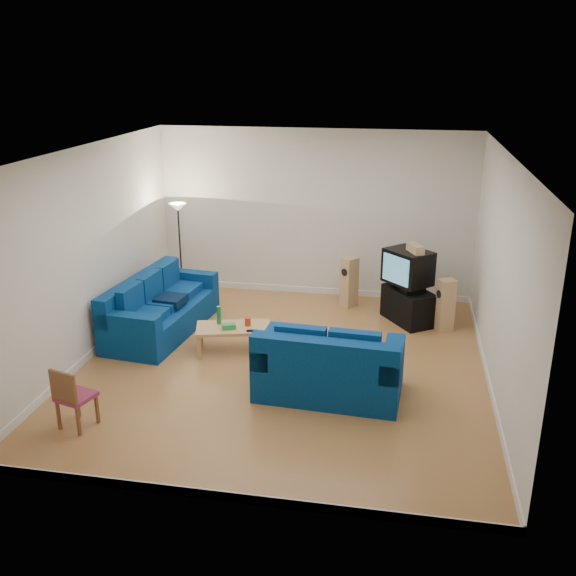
% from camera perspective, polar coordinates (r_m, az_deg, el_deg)
% --- Properties ---
extents(room, '(6.01, 6.51, 3.21)m').
position_cam_1_polar(room, '(9.21, -0.45, 1.78)').
color(room, '#955C2E').
rests_on(room, ground).
extents(sofa_three_seat, '(1.32, 2.54, 0.94)m').
position_cam_1_polar(sofa_three_seat, '(11.07, -11.42, -2.07)').
color(sofa_three_seat, '#032657').
rests_on(sofa_three_seat, ground).
extents(sofa_loveseat, '(2.02, 1.21, 0.98)m').
position_cam_1_polar(sofa_loveseat, '(8.82, 3.61, -7.35)').
color(sofa_loveseat, '#032657').
rests_on(sofa_loveseat, ground).
extents(coffee_table, '(1.26, 0.85, 0.42)m').
position_cam_1_polar(coffee_table, '(10.14, -4.88, -3.70)').
color(coffee_table, tan).
rests_on(coffee_table, ground).
extents(bottle, '(0.08, 0.08, 0.30)m').
position_cam_1_polar(bottle, '(10.18, -6.16, -2.42)').
color(bottle, '#197233').
rests_on(bottle, coffee_table).
extents(tissue_box, '(0.23, 0.18, 0.08)m').
position_cam_1_polar(tissue_box, '(10.01, -5.27, -3.42)').
color(tissue_box, green).
rests_on(tissue_box, coffee_table).
extents(red_canister, '(0.12, 0.12, 0.13)m').
position_cam_1_polar(red_canister, '(10.11, -3.60, -2.99)').
color(red_canister, red).
rests_on(red_canister, coffee_table).
extents(remote, '(0.17, 0.09, 0.02)m').
position_cam_1_polar(remote, '(9.92, -3.25, -3.81)').
color(remote, black).
rests_on(remote, coffee_table).
extents(tv_stand, '(1.00, 1.11, 0.59)m').
position_cam_1_polar(tv_stand, '(11.45, 10.65, -1.55)').
color(tv_stand, black).
rests_on(tv_stand, ground).
extents(av_receiver, '(0.54, 0.57, 0.11)m').
position_cam_1_polar(av_receiver, '(11.30, 10.79, 0.03)').
color(av_receiver, black).
rests_on(av_receiver, tv_stand).
extents(television, '(0.94, 0.94, 0.59)m').
position_cam_1_polar(television, '(11.26, 10.60, 1.85)').
color(television, black).
rests_on(television, av_receiver).
extents(centre_speaker, '(0.32, 0.43, 0.14)m').
position_cam_1_polar(centre_speaker, '(11.06, 11.26, 3.48)').
color(centre_speaker, tan).
rests_on(centre_speaker, television).
extents(speaker_left, '(0.34, 0.35, 0.95)m').
position_cam_1_polar(speaker_left, '(11.96, 5.47, 0.53)').
color(speaker_left, tan).
rests_on(speaker_left, ground).
extents(speaker_right, '(0.33, 0.31, 0.91)m').
position_cam_1_polar(speaker_right, '(11.14, 13.81, -1.50)').
color(speaker_right, tan).
rests_on(speaker_right, ground).
extents(floor_lamp, '(0.32, 0.32, 1.88)m').
position_cam_1_polar(floor_lamp, '(12.15, -9.71, 5.92)').
color(floor_lamp, black).
rests_on(floor_lamp, ground).
extents(dining_chair, '(0.50, 0.50, 0.84)m').
position_cam_1_polar(dining_chair, '(8.44, -18.66, -9.02)').
color(dining_chair, brown).
rests_on(dining_chair, ground).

